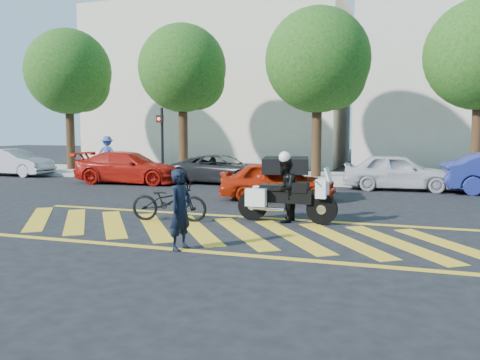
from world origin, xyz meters
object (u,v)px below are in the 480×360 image
(police_motorcycle, at_px, (285,198))
(red_convertible, at_px, (278,181))
(parked_mid_left, at_px, (222,169))
(parked_mid_right, at_px, (398,172))
(parked_far_left, at_px, (14,162))
(parked_left, at_px, (129,168))
(officer_moto, at_px, (284,190))
(officer_bike, at_px, (181,210))
(bicycle, at_px, (169,201))

(police_motorcycle, relative_size, red_convertible, 0.68)
(police_motorcycle, xyz_separation_m, parked_mid_left, (-4.53, 7.66, -0.00))
(red_convertible, bearing_deg, parked_mid_right, -53.27)
(parked_far_left, bearing_deg, parked_left, -97.80)
(parked_mid_left, relative_size, parked_mid_right, 1.07)
(officer_moto, relative_size, parked_left, 0.35)
(officer_bike, xyz_separation_m, bicycle, (-1.54, 2.60, -0.27))
(officer_bike, xyz_separation_m, parked_mid_left, (-3.31, 11.06, -0.18))
(parked_far_left, distance_m, parked_mid_right, 17.72)
(red_convertible, distance_m, parked_mid_right, 5.40)
(bicycle, bearing_deg, parked_mid_left, 3.00)
(parked_left, xyz_separation_m, parked_mid_left, (3.69, 1.21, -0.07))
(red_convertible, bearing_deg, parked_far_left, 62.33)
(police_motorcycle, bearing_deg, parked_mid_left, 122.19)
(officer_moto, bearing_deg, parked_far_left, -115.09)
(officer_bike, bearing_deg, parked_left, 46.75)
(bicycle, relative_size, parked_mid_left, 0.45)
(parked_mid_left, bearing_deg, red_convertible, -137.73)
(red_convertible, xyz_separation_m, parked_left, (-7.11, 2.83, 0.03))
(officer_bike, xyz_separation_m, police_motorcycle, (1.22, 3.40, -0.17))
(officer_moto, xyz_separation_m, parked_mid_right, (2.49, 7.66, -0.12))
(officer_bike, relative_size, police_motorcycle, 0.62)
(parked_mid_right, bearing_deg, police_motorcycle, 158.29)
(bicycle, distance_m, officer_moto, 2.87)
(officer_bike, distance_m, police_motorcycle, 3.61)
(police_motorcycle, height_order, parked_mid_right, parked_mid_right)
(bicycle, height_order, parked_mid_right, parked_mid_right)
(parked_mid_right, bearing_deg, parked_far_left, 86.16)
(bicycle, xyz_separation_m, parked_left, (-5.46, 7.24, 0.16))
(officer_moto, relative_size, red_convertible, 0.44)
(parked_mid_left, bearing_deg, bicycle, -166.10)
(officer_moto, relative_size, parked_mid_left, 0.38)
(parked_far_left, bearing_deg, red_convertible, -103.96)
(officer_bike, relative_size, parked_left, 0.34)
(officer_moto, height_order, parked_left, officer_moto)
(officer_bike, bearing_deg, parked_far_left, 63.10)
(parked_far_left, height_order, parked_mid_right, parked_mid_right)
(parked_far_left, distance_m, parked_mid_left, 10.73)
(bicycle, bearing_deg, parked_far_left, 47.09)
(officer_moto, distance_m, parked_mid_left, 8.90)
(bicycle, relative_size, parked_left, 0.42)
(police_motorcycle, relative_size, parked_left, 0.55)
(police_motorcycle, xyz_separation_m, red_convertible, (-1.11, 3.62, 0.03))
(police_motorcycle, bearing_deg, officer_moto, -174.53)
(officer_bike, relative_size, parked_mid_right, 0.39)
(red_convertible, height_order, parked_far_left, parked_far_left)
(officer_bike, xyz_separation_m, parked_far_left, (-14.03, 11.06, -0.13))
(red_convertible, relative_size, parked_mid_left, 0.86)
(police_motorcycle, bearing_deg, parked_mid_right, 73.74)
(bicycle, relative_size, parked_mid_right, 0.48)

